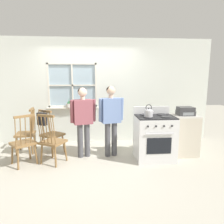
{
  "coord_description": "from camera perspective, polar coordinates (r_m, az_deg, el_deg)",
  "views": [
    {
      "loc": [
        0.15,
        -3.86,
        1.7
      ],
      "look_at": [
        0.49,
        0.19,
        1.0
      ],
      "focal_mm": 32.0,
      "sensor_mm": 36.0,
      "label": 1
    }
  ],
  "objects": [
    {
      "name": "chair_by_window",
      "position": [
        4.7,
        -16.87,
        -6.17
      ],
      "size": [
        0.58,
        0.57,
        1.02
      ],
      "rotation": [
        0.0,
        0.0,
        2.5
      ],
      "color": "olive",
      "rests_on": "ground_plane"
    },
    {
      "name": "handbag",
      "position": [
        4.46,
        -19.37,
        -1.8
      ],
      "size": [
        0.25,
        0.25,
        0.31
      ],
      "color": "black",
      "rests_on": "chair_by_window"
    },
    {
      "name": "chair_near_stove",
      "position": [
        4.99,
        -23.27,
        -5.64
      ],
      "size": [
        0.45,
        0.46,
        1.02
      ],
      "rotation": [
        0.0,
        0.0,
        -1.46
      ],
      "color": "olive",
      "rests_on": "ground_plane"
    },
    {
      "name": "stereo",
      "position": [
        4.6,
        20.26,
        0.24
      ],
      "size": [
        0.34,
        0.29,
        0.18
      ],
      "color": "#38383A",
      "rests_on": "side_counter"
    },
    {
      "name": "kettle",
      "position": [
        4.0,
        10.41,
        -0.13
      ],
      "size": [
        0.21,
        0.17,
        0.25
      ],
      "color": "#B7B7BC",
      "rests_on": "stove"
    },
    {
      "name": "side_counter",
      "position": [
        4.73,
        19.77,
        -6.15
      ],
      "size": [
        0.55,
        0.5,
        0.9
      ],
      "color": "beige",
      "rests_on": "ground_plane"
    },
    {
      "name": "chair_near_wall",
      "position": [
        4.3,
        -23.93,
        -8.09
      ],
      "size": [
        0.58,
        0.58,
        1.02
      ],
      "rotation": [
        0.0,
        0.0,
        -2.46
      ],
      "color": "olive",
      "rests_on": "ground_plane"
    },
    {
      "name": "chair_center_cluster",
      "position": [
        4.18,
        -16.67,
        -8.14
      ],
      "size": [
        0.56,
        0.55,
        1.02
      ],
      "rotation": [
        0.0,
        0.0,
        2.66
      ],
      "color": "olive",
      "rests_on": "ground_plane"
    },
    {
      "name": "person_teen_center",
      "position": [
        4.27,
        -0.3,
        -0.88
      ],
      "size": [
        0.56,
        0.3,
        1.53
      ],
      "rotation": [
        0.0,
        0.0,
        0.24
      ],
      "color": "#4C4C51",
      "rests_on": "ground_plane"
    },
    {
      "name": "potted_plant",
      "position": [
        5.27,
        -12.29,
        2.03
      ],
      "size": [
        0.13,
        0.13,
        0.22
      ],
      "color": "beige",
      "rests_on": "wall_back"
    },
    {
      "name": "wall_back",
      "position": [
        5.28,
        -6.1,
        5.79
      ],
      "size": [
        6.4,
        0.16,
        2.7
      ],
      "color": "silver",
      "rests_on": "ground_plane"
    },
    {
      "name": "ground_plane",
      "position": [
        4.22,
        -6.57,
        -14.04
      ],
      "size": [
        16.0,
        16.0,
        0.0
      ],
      "primitive_type": "plane",
      "color": "#B2AD9E"
    },
    {
      "name": "stove",
      "position": [
        4.3,
        12.0,
        -7.04
      ],
      "size": [
        0.78,
        0.68,
        1.08
      ],
      "color": "silver",
      "rests_on": "ground_plane"
    },
    {
      "name": "person_elderly_left",
      "position": [
        4.26,
        -8.26,
        -1.21
      ],
      "size": [
        0.55,
        0.3,
        1.5
      ],
      "rotation": [
        0.0,
        0.0,
        0.24
      ],
      "color": "#4C4C51",
      "rests_on": "ground_plane"
    }
  ]
}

